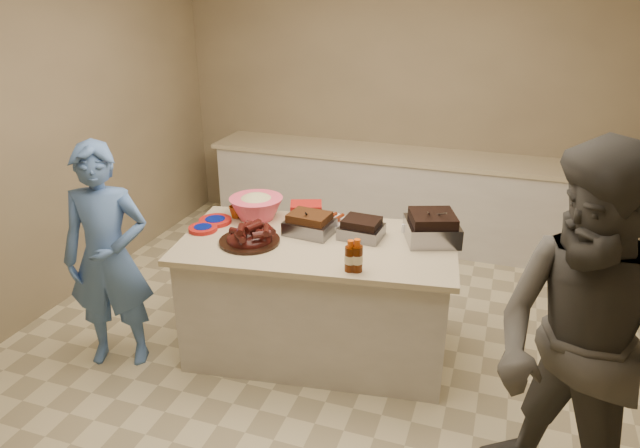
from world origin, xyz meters
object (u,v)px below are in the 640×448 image
(roasting_pan, at_px, (431,240))
(coleslaw_bowl, at_px, (257,218))
(island, at_px, (318,349))
(mustard_bottle, at_px, (310,238))
(bbq_bottle_b, at_px, (356,271))
(plastic_cup, at_px, (236,218))
(rib_platter, at_px, (250,242))
(guest_blue, at_px, (124,356))
(bbq_bottle_a, at_px, (350,271))

(roasting_pan, distance_m, coleslaw_bowl, 1.25)
(island, bearing_deg, roasting_pan, 11.41)
(roasting_pan, bearing_deg, mustard_bottle, 175.80)
(bbq_bottle_b, distance_m, plastic_cup, 1.17)
(rib_platter, relative_size, roasting_pan, 1.21)
(roasting_pan, distance_m, guest_blue, 2.27)
(island, relative_size, plastic_cup, 18.99)
(bbq_bottle_b, bearing_deg, island, 137.30)
(coleslaw_bowl, bearing_deg, island, -23.40)
(rib_platter, relative_size, bbq_bottle_b, 1.95)
(rib_platter, height_order, plastic_cup, rib_platter)
(rib_platter, bearing_deg, island, 21.95)
(coleslaw_bowl, bearing_deg, roasting_pan, 0.53)
(guest_blue, bearing_deg, plastic_cup, 31.09)
(rib_platter, bearing_deg, roasting_pan, 20.31)
(bbq_bottle_b, bearing_deg, coleslaw_bowl, 147.95)
(bbq_bottle_b, bearing_deg, plastic_cup, 153.60)
(rib_platter, relative_size, coleslaw_bowl, 1.04)
(roasting_pan, distance_m, bbq_bottle_a, 0.70)
(mustard_bottle, relative_size, plastic_cup, 1.22)
(island, bearing_deg, rib_platter, -165.97)
(bbq_bottle_a, xyz_separation_m, mustard_bottle, (-0.38, 0.37, 0.00))
(mustard_bottle, height_order, guest_blue, mustard_bottle)
(plastic_cup, relative_size, guest_blue, 0.06)
(island, xyz_separation_m, rib_platter, (-0.41, -0.17, 0.85))
(bbq_bottle_b, relative_size, guest_blue, 0.13)
(rib_platter, distance_m, bbq_bottle_a, 0.75)
(coleslaw_bowl, distance_m, mustard_bottle, 0.52)
(rib_platter, xyz_separation_m, plastic_cup, (-0.28, 0.36, 0.00))
(plastic_cup, bearing_deg, bbq_bottle_b, -26.40)
(island, distance_m, bbq_bottle_a, 0.97)
(island, height_order, bbq_bottle_a, bbq_bottle_a)
(coleslaw_bowl, height_order, plastic_cup, coleslaw_bowl)
(bbq_bottle_b, distance_m, guest_blue, 1.84)
(coleslaw_bowl, distance_m, bbq_bottle_a, 1.03)
(rib_platter, relative_size, guest_blue, 0.26)
(mustard_bottle, distance_m, plastic_cup, 0.64)
(roasting_pan, bearing_deg, guest_blue, -178.62)
(roasting_pan, height_order, mustard_bottle, roasting_pan)
(plastic_cup, bearing_deg, coleslaw_bowl, 17.21)
(island, height_order, rib_platter, rib_platter)
(roasting_pan, relative_size, plastic_cup, 3.47)
(mustard_bottle, bearing_deg, plastic_cup, 165.59)
(bbq_bottle_a, bearing_deg, bbq_bottle_b, 11.93)
(plastic_cup, distance_m, guest_blue, 1.25)
(rib_platter, xyz_separation_m, bbq_bottle_a, (0.73, -0.17, 0.00))
(roasting_pan, bearing_deg, bbq_bottle_b, -141.19)
(rib_platter, distance_m, coleslaw_bowl, 0.42)
(guest_blue, bearing_deg, rib_platter, 2.51)
(rib_platter, relative_size, bbq_bottle_a, 2.04)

